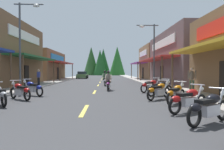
# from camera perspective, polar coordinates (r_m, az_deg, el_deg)

# --- Properties ---
(ground) EXTENTS (10.15, 84.48, 0.10)m
(ground) POSITION_cam_1_polar(r_m,az_deg,el_deg) (27.10, -3.41, -2.16)
(ground) COLOR #38383A
(sidewalk_left) EXTENTS (2.39, 84.48, 0.12)m
(sidewalk_left) POSITION_cam_1_polar(r_m,az_deg,el_deg) (28.00, -16.36, -1.87)
(sidewalk_left) COLOR #9E9991
(sidewalk_left) RESTS_ON ground
(sidewalk_right) EXTENTS (2.39, 84.48, 0.12)m
(sidewalk_right) POSITION_cam_1_polar(r_m,az_deg,el_deg) (27.61, 9.71, -1.88)
(sidewalk_right) COLOR #9E9991
(sidewalk_right) RESTS_ON ground
(centerline_dashes) EXTENTS (0.16, 62.80, 0.01)m
(centerline_dashes) POSITION_cam_1_polar(r_m,az_deg,el_deg) (33.04, -3.09, -1.45)
(centerline_dashes) COLOR #E0C64C
(centerline_dashes) RESTS_ON ground
(storefront_left_far) EXTENTS (8.35, 12.45, 4.79)m
(storefront_left_far) POSITION_cam_1_polar(r_m,az_deg,el_deg) (36.71, -19.96, 2.48)
(storefront_left_far) COLOR brown
(storefront_left_far) RESTS_ON ground
(storefront_right_middle) EXTENTS (9.45, 13.25, 6.07)m
(storefront_right_middle) POSITION_cam_1_polar(r_m,az_deg,el_deg) (26.03, 22.02, 4.41)
(storefront_right_middle) COLOR brown
(storefront_right_middle) RESTS_ON ground
(storefront_right_far) EXTENTS (10.31, 9.56, 5.94)m
(storefront_right_far) POSITION_cam_1_polar(r_m,az_deg,el_deg) (37.75, 15.09, 3.34)
(storefront_right_far) COLOR olive
(storefront_right_far) RESTS_ON ground
(streetlamp_left) EXTENTS (2.11, 0.30, 6.51)m
(streetlamp_left) POSITION_cam_1_polar(r_m,az_deg,el_deg) (16.42, -23.50, 10.45)
(streetlamp_left) COLOR #474C51
(streetlamp_left) RESTS_ON ground
(streetlamp_right) EXTENTS (2.11, 0.30, 6.02)m
(streetlamp_right) POSITION_cam_1_polar(r_m,az_deg,el_deg) (20.09, 10.86, 8.04)
(streetlamp_right) COLOR #474C51
(streetlamp_right) RESTS_ON ground
(motorcycle_parked_right_1) EXTENTS (1.84, 1.26, 1.04)m
(motorcycle_parked_right_1) POSITION_cam_1_polar(r_m,az_deg,el_deg) (6.59, 25.61, -8.18)
(motorcycle_parked_right_1) COLOR black
(motorcycle_parked_right_1) RESTS_ON ground
(motorcycle_parked_right_2) EXTENTS (1.89, 1.17, 1.04)m
(motorcycle_parked_right_2) POSITION_cam_1_polar(r_m,az_deg,el_deg) (8.05, 20.66, -6.45)
(motorcycle_parked_right_2) COLOR black
(motorcycle_parked_right_2) RESTS_ON ground
(motorcycle_parked_right_3) EXTENTS (1.46, 1.70, 1.04)m
(motorcycle_parked_right_3) POSITION_cam_1_polar(r_m,az_deg,el_deg) (10.01, 17.61, -4.93)
(motorcycle_parked_right_3) COLOR black
(motorcycle_parked_right_3) RESTS_ON ground
(motorcycle_parked_right_4) EXTENTS (1.68, 1.49, 1.04)m
(motorcycle_parked_right_4) POSITION_cam_1_polar(r_m,az_deg,el_deg) (11.17, 13.06, -4.26)
(motorcycle_parked_right_4) COLOR black
(motorcycle_parked_right_4) RESTS_ON ground
(motorcycle_parked_right_5) EXTENTS (1.87, 1.22, 1.04)m
(motorcycle_parked_right_5) POSITION_cam_1_polar(r_m,az_deg,el_deg) (12.82, 13.31, -3.56)
(motorcycle_parked_right_5) COLOR black
(motorcycle_parked_right_5) RESTS_ON ground
(motorcycle_parked_right_6) EXTENTS (1.83, 1.29, 1.04)m
(motorcycle_parked_right_6) POSITION_cam_1_polar(r_m,az_deg,el_deg) (14.78, 10.96, -2.92)
(motorcycle_parked_right_6) COLOR black
(motorcycle_parked_right_6) RESTS_ON ground
(motorcycle_parked_left_3) EXTENTS (1.69, 1.47, 1.04)m
(motorcycle_parked_left_3) POSITION_cam_1_polar(r_m,az_deg,el_deg) (11.86, -24.43, -4.03)
(motorcycle_parked_left_3) COLOR black
(motorcycle_parked_left_3) RESTS_ON ground
(motorcycle_parked_left_4) EXTENTS (1.79, 1.34, 1.04)m
(motorcycle_parked_left_4) POSITION_cam_1_polar(r_m,az_deg,el_deg) (13.46, -21.51, -3.39)
(motorcycle_parked_left_4) COLOR black
(motorcycle_parked_left_4) RESTS_ON ground
(rider_cruising_lead) EXTENTS (0.60, 2.14, 1.57)m
(rider_cruising_lead) POSITION_cam_1_polar(r_m,az_deg,el_deg) (15.90, -1.03, -2.00)
(rider_cruising_lead) COLOR black
(rider_cruising_lead) RESTS_ON ground
(rider_cruising_trailing) EXTENTS (0.60, 2.14, 1.57)m
(rider_cruising_trailing) POSITION_cam_1_polar(r_m,az_deg,el_deg) (20.92, -2.01, -1.23)
(rider_cruising_trailing) COLOR black
(rider_cruising_trailing) RESTS_ON ground
(pedestrian_by_shop) EXTENTS (0.33, 0.56, 1.68)m
(pedestrian_by_shop) POSITION_cam_1_polar(r_m,az_deg,el_deg) (21.76, -19.95, -0.36)
(pedestrian_by_shop) COLOR black
(pedestrian_by_shop) RESTS_ON ground
(pedestrian_browsing) EXTENTS (0.56, 0.31, 1.81)m
(pedestrian_browsing) POSITION_cam_1_polar(r_m,az_deg,el_deg) (15.05, 21.58, -0.74)
(pedestrian_browsing) COLOR #3F593F
(pedestrian_browsing) RESTS_ON ground
(parked_car_curbside) EXTENTS (2.06, 4.30, 1.40)m
(parked_car_curbside) POSITION_cam_1_polar(r_m,az_deg,el_deg) (40.35, -8.34, -0.01)
(parked_car_curbside) COLOR #4C723F
(parked_car_curbside) RESTS_ON ground
(treeline_backdrop) EXTENTS (14.54, 9.13, 9.94)m
(treeline_backdrop) POSITION_cam_1_polar(r_m,az_deg,el_deg) (70.58, -2.57, 3.84)
(treeline_backdrop) COLOR #246423
(treeline_backdrop) RESTS_ON ground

